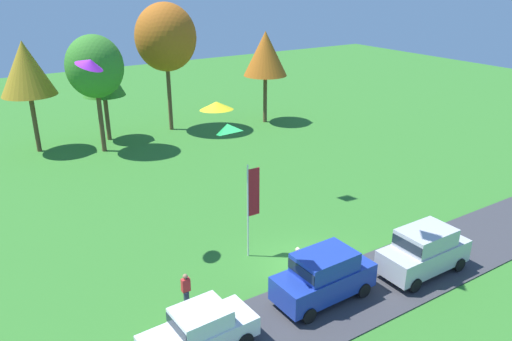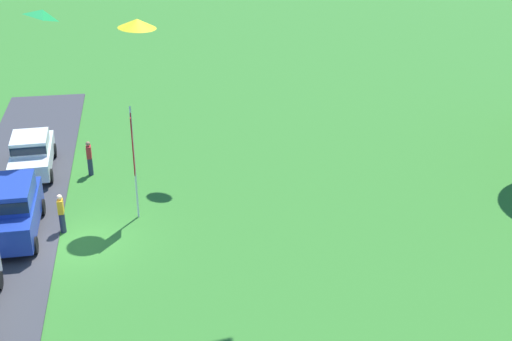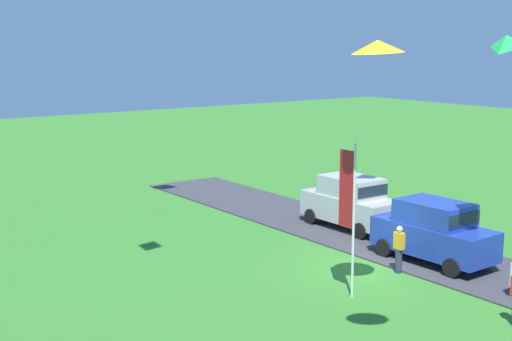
# 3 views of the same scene
# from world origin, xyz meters

# --- Properties ---
(ground_plane) EXTENTS (120.00, 120.00, 0.00)m
(ground_plane) POSITION_xyz_m (0.00, 0.00, 0.00)
(ground_plane) COLOR #337528
(pavement_strip) EXTENTS (36.00, 4.40, 0.06)m
(pavement_strip) POSITION_xyz_m (0.00, -2.99, 0.03)
(pavement_strip) COLOR #38383D
(pavement_strip) RESTS_ON ground
(car_suv_mid_row) EXTENTS (4.64, 2.13, 2.28)m
(car_suv_mid_row) POSITION_xyz_m (-0.99, -2.52, 1.30)
(car_suv_mid_row) COLOR #1E389E
(car_suv_mid_row) RESTS_ON ground
(car_suv_by_flagpole) EXTENTS (4.60, 2.05, 2.28)m
(car_suv_by_flagpole) POSITION_xyz_m (4.38, -3.45, 1.30)
(car_suv_by_flagpole) COLOR #B7B7BC
(car_suv_by_flagpole) RESTS_ON ground
(person_on_lawn) EXTENTS (0.36, 0.24, 1.71)m
(person_on_lawn) POSITION_xyz_m (-1.02, -0.64, 0.88)
(person_on_lawn) COLOR #2D334C
(person_on_lawn) RESTS_ON ground
(flag_banner) EXTENTS (0.71, 0.08, 4.98)m
(flag_banner) POSITION_xyz_m (-1.60, 2.39, 3.15)
(flag_banner) COLOR silver
(flag_banner) RESTS_ON ground
(kite_diamond_over_trees) EXTENTS (1.00, 1.28, 0.66)m
(kite_diamond_over_trees) POSITION_xyz_m (-4.71, -0.86, 8.09)
(kite_diamond_over_trees) COLOR green
(kite_delta_high_right) EXTENTS (1.79, 1.80, 0.46)m
(kite_delta_high_right) POSITION_xyz_m (-3.14, 2.89, 7.94)
(kite_delta_high_right) COLOR yellow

